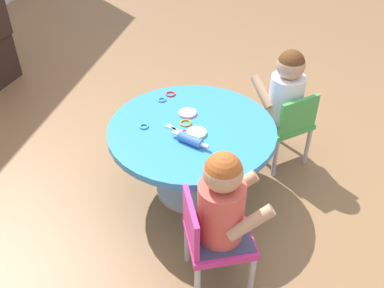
% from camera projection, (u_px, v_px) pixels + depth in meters
% --- Properties ---
extents(ground_plane, '(10.00, 10.00, 0.00)m').
position_uv_depth(ground_plane, '(192.00, 189.00, 2.70)').
color(ground_plane, olive).
extents(craft_table, '(0.95, 0.95, 0.47)m').
position_uv_depth(craft_table, '(192.00, 142.00, 2.48)').
color(craft_table, silver).
rests_on(craft_table, ground).
extents(child_chair_left, '(0.40, 0.40, 0.54)m').
position_uv_depth(child_chair_left, '(212.00, 237.00, 2.00)').
color(child_chair_left, '#B7B7BC').
rests_on(child_chair_left, ground).
extents(seated_child_left, '(0.39, 0.43, 0.51)m').
position_uv_depth(seated_child_left, '(223.00, 201.00, 1.87)').
color(seated_child_left, '#3F4772').
rests_on(seated_child_left, ground).
extents(child_chair_right, '(0.42, 0.42, 0.54)m').
position_uv_depth(child_chair_right, '(286.00, 123.00, 2.74)').
color(child_chair_right, '#B7B7BC').
rests_on(child_chair_right, ground).
extents(seated_child_right, '(0.44, 0.43, 0.51)m').
position_uv_depth(seated_child_right, '(287.00, 89.00, 2.63)').
color(seated_child_right, '#3F4772').
rests_on(seated_child_right, ground).
extents(rolling_pin, '(0.10, 0.22, 0.05)m').
position_uv_depth(rolling_pin, '(190.00, 140.00, 2.28)').
color(rolling_pin, '#3F72CC').
rests_on(rolling_pin, craft_table).
extents(craft_scissors, '(0.11, 0.14, 0.01)m').
position_uv_depth(craft_scissors, '(178.00, 131.00, 2.38)').
color(craft_scissors, silver).
rests_on(craft_scissors, craft_table).
extents(playdough_blob_0, '(0.11, 0.11, 0.02)m').
position_uv_depth(playdough_blob_0, '(197.00, 133.00, 2.36)').
color(playdough_blob_0, '#B2E58C').
rests_on(playdough_blob_0, craft_table).
extents(playdough_blob_1, '(0.11, 0.11, 0.01)m').
position_uv_depth(playdough_blob_1, '(188.00, 113.00, 2.52)').
color(playdough_blob_1, pink).
rests_on(playdough_blob_1, craft_table).
extents(cookie_cutter_0, '(0.06, 0.06, 0.01)m').
position_uv_depth(cookie_cutter_0, '(171.00, 94.00, 2.69)').
color(cookie_cutter_0, red).
rests_on(cookie_cutter_0, craft_table).
extents(cookie_cutter_1, '(0.05, 0.05, 0.01)m').
position_uv_depth(cookie_cutter_1, '(144.00, 126.00, 2.41)').
color(cookie_cutter_1, '#3F99D8').
rests_on(cookie_cutter_1, craft_table).
extents(cookie_cutter_2, '(0.07, 0.07, 0.01)m').
position_uv_depth(cookie_cutter_2, '(186.00, 123.00, 2.44)').
color(cookie_cutter_2, orange).
rests_on(cookie_cutter_2, craft_table).
extents(cookie_cutter_3, '(0.05, 0.05, 0.01)m').
position_uv_depth(cookie_cutter_3, '(162.00, 100.00, 2.64)').
color(cookie_cutter_3, '#3F99D8').
rests_on(cookie_cutter_3, craft_table).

